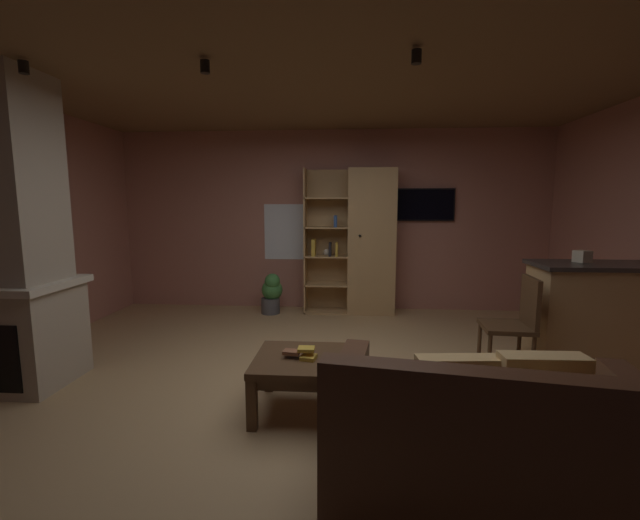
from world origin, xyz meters
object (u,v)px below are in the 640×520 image
(bookshelf_cabinet, at_px, (365,243))
(kitchen_bar_counter, at_px, (606,317))
(stone_fireplace, at_px, (10,249))
(tissue_box, at_px, (582,256))
(table_book_2, at_px, (306,349))
(dining_chair, at_px, (516,320))
(table_book_0, at_px, (309,357))
(table_book_1, at_px, (292,352))
(wall_mounted_tv, at_px, (425,205))
(leather_couch, at_px, (487,445))
(coffee_table, at_px, (301,367))
(potted_floor_plant, at_px, (272,293))

(bookshelf_cabinet, distance_m, kitchen_bar_counter, 2.95)
(stone_fireplace, relative_size, kitchen_bar_counter, 1.94)
(tissue_box, bearing_deg, bookshelf_cabinet, 136.83)
(table_book_2, bearing_deg, dining_chair, 23.12)
(kitchen_bar_counter, height_order, table_book_2, kitchen_bar_counter)
(table_book_0, relative_size, table_book_2, 0.89)
(stone_fireplace, relative_size, tissue_box, 21.83)
(tissue_box, xyz_separation_m, dining_chair, (-0.69, -0.31, -0.54))
(table_book_0, bearing_deg, kitchen_bar_counter, 21.03)
(stone_fireplace, height_order, table_book_1, stone_fireplace)
(dining_chair, relative_size, wall_mounted_tv, 1.12)
(table_book_0, bearing_deg, table_book_1, 168.64)
(table_book_0, distance_m, wall_mounted_tv, 3.63)
(table_book_1, bearing_deg, leather_couch, -37.43)
(coffee_table, bearing_deg, table_book_0, -36.66)
(table_book_1, xyz_separation_m, dining_chair, (1.92, 0.77, 0.07))
(potted_floor_plant, distance_m, wall_mounted_tv, 2.55)
(kitchen_bar_counter, distance_m, wall_mounted_tv, 2.72)
(coffee_table, height_order, dining_chair, dining_chair)
(leather_couch, xyz_separation_m, dining_chair, (0.77, 1.66, 0.21))
(potted_floor_plant, bearing_deg, tissue_box, -27.14)
(table_book_2, height_order, wall_mounted_tv, wall_mounted_tv)
(potted_floor_plant, bearing_deg, leather_couch, -63.34)
(bookshelf_cabinet, xyz_separation_m, tissue_box, (1.97, -1.85, 0.05))
(wall_mounted_tv, bearing_deg, kitchen_bar_counter, -58.04)
(tissue_box, relative_size, leather_couch, 0.07)
(kitchen_bar_counter, bearing_deg, wall_mounted_tv, 121.96)
(wall_mounted_tv, bearing_deg, potted_floor_plant, -170.44)
(stone_fireplace, distance_m, kitchen_bar_counter, 5.35)
(table_book_1, bearing_deg, table_book_2, -0.25)
(kitchen_bar_counter, bearing_deg, table_book_2, -159.58)
(tissue_box, height_order, table_book_1, tissue_box)
(coffee_table, height_order, wall_mounted_tv, wall_mounted_tv)
(kitchen_bar_counter, distance_m, leather_couch, 2.54)
(leather_couch, distance_m, potted_floor_plant, 4.09)
(coffee_table, relative_size, table_book_1, 5.79)
(table_book_1, relative_size, table_book_2, 0.97)
(tissue_box, xyz_separation_m, wall_mounted_tv, (-1.11, 2.06, 0.48))
(table_book_0, bearing_deg, leather_couch, -39.93)
(table_book_1, height_order, potted_floor_plant, potted_floor_plant)
(bookshelf_cabinet, bearing_deg, dining_chair, -59.33)
(stone_fireplace, relative_size, potted_floor_plant, 4.49)
(tissue_box, relative_size, dining_chair, 0.13)
(table_book_0, relative_size, table_book_1, 0.92)
(wall_mounted_tv, bearing_deg, tissue_box, -61.71)
(coffee_table, bearing_deg, table_book_2, -25.57)
(leather_couch, distance_m, coffee_table, 1.41)
(tissue_box, height_order, leather_couch, tissue_box)
(table_book_2, xyz_separation_m, wall_mounted_tv, (1.39, 3.14, 1.06))
(table_book_0, xyz_separation_m, potted_floor_plant, (-0.81, 2.80, -0.13))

